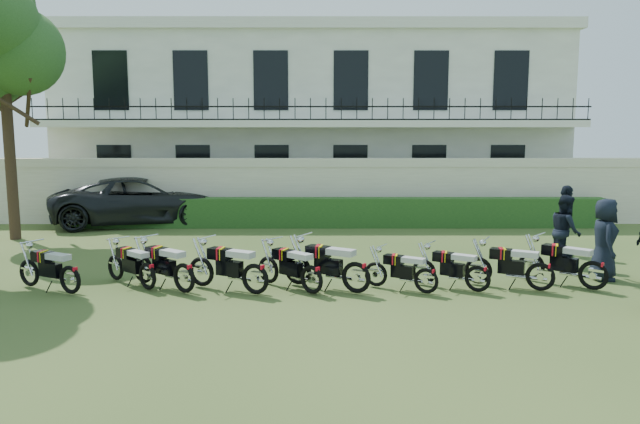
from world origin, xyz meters
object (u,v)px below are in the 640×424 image
Objects in this scene: motorcycle_2 at (184,271)px; motorcycle_0 at (70,273)px; motorcycle_6 at (426,275)px; motorcycle_1 at (147,270)px; motorcycle_4 at (312,272)px; motorcycle_9 at (594,268)px; tree_west_near at (3,41)px; motorcycle_5 at (356,270)px; officer_5 at (565,221)px; motorcycle_8 at (541,270)px; motorcycle_3 at (255,271)px; motorcycle_7 at (478,272)px; suv at (141,201)px; officer_4 at (565,231)px; officer_3 at (604,239)px.

motorcycle_0 is at bearing 128.73° from motorcycle_2.
motorcycle_0 is at bearing 120.07° from motorcycle_6.
motorcycle_2 is at bearing -66.62° from motorcycle_1.
motorcycle_9 reaches higher than motorcycle_4.
motorcycle_5 is (10.03, -6.24, -5.37)m from tree_west_near.
tree_west_near is 5.54× the size of motorcycle_1.
officer_5 is (5.81, 3.85, 0.42)m from motorcycle_5.
motorcycle_1 is at bearing 115.80° from motorcycle_8.
motorcycle_3 is at bearing -38.48° from tree_west_near.
motorcycle_7 is at bearing 133.65° from motorcycle_9.
motorcycle_2 is 9.71m from suv.
suv is at bearing 67.38° from officer_4.
motorcycle_4 reaches higher than motorcycle_1.
motorcycle_1 is at bearing 108.24° from motorcycle_3.
motorcycle_4 reaches higher than motorcycle_7.
tree_west_near is 14.17m from motorcycle_6.
officer_3 is (6.58, 1.27, 0.45)m from motorcycle_4.
officer_3 is 1.04× the size of officer_4.
motorcycle_3 is (2.32, -0.37, 0.05)m from motorcycle_1.
officer_5 is (11.71, 3.88, 0.48)m from motorcycle_0.
motorcycle_6 is 4.69m from officer_4.
officer_5 is (10.21, 3.55, 0.49)m from motorcycle_1.
motorcycle_3 reaches higher than motorcycle_6.
suv is at bearing 55.49° from motorcycle_3.
officer_5 is at bearing 28.08° from motorcycle_9.
motorcycle_6 is at bearing -61.39° from motorcycle_0.
motorcycle_1 is at bearing 119.83° from motorcycle_7.
motorcycle_4 is 0.79× the size of officer_3.
motorcycle_0 is 4.98m from motorcycle_4.
motorcycle_0 is 1.18× the size of motorcycle_1.
motorcycle_7 is (2.54, 0.10, -0.08)m from motorcycle_5.
motorcycle_8 is at bearing -23.55° from tree_west_near.
motorcycle_6 is at bearing -60.85° from motorcycle_5.
officer_5 is (3.26, 3.74, 0.51)m from motorcycle_7.
motorcycle_1 is 0.80× the size of officer_4.
motorcycle_5 is at bearing 133.19° from motorcycle_9.
motorcycle_4 is 6.72m from officer_3.
motorcycle_5 is at bearing -45.81° from motorcycle_4.
motorcycle_0 is 1.10× the size of motorcycle_7.
officer_4 reaches higher than motorcycle_8.
officer_4 is at bearing -131.84° from suv.
motorcycle_5 is (4.40, -0.30, 0.07)m from motorcycle_1.
motorcycle_8 is 0.97× the size of officer_4.
motorcycle_8 is (9.78, 0.22, 0.01)m from motorcycle_0.
motorcycle_6 is at bearing -53.41° from motorcycle_2.
suv is (-9.54, 9.01, 0.39)m from motorcycle_7.
suv reaches higher than motorcycle_8.
motorcycle_1 reaches higher than motorcycle_7.
motorcycle_4 is (3.48, -0.33, 0.02)m from motorcycle_1.
motorcycle_2 reaches higher than motorcycle_8.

